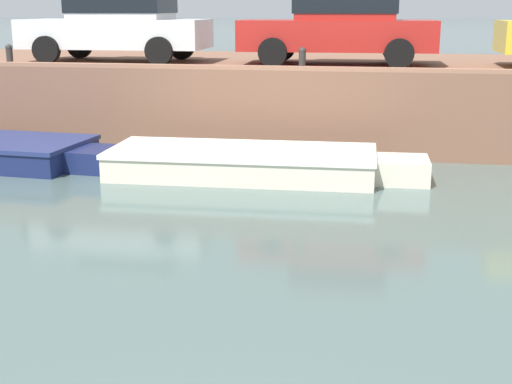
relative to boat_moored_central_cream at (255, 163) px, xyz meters
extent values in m
plane|color=#4C605B|center=(1.42, -4.13, -0.24)|extent=(400.00, 400.00, 0.00)
cube|color=brown|center=(1.42, 4.79, 0.61)|extent=(60.00, 6.00, 1.72)
cube|color=#9F6C52|center=(1.42, 1.91, 1.51)|extent=(60.00, 0.24, 0.08)
cube|color=navy|center=(-2.88, 0.01, -0.05)|extent=(1.10, 1.10, 0.40)
cube|color=silver|center=(-0.23, -0.01, -0.04)|extent=(4.69, 1.96, 0.41)
cube|color=silver|center=(2.55, 0.08, -0.04)|extent=(0.96, 1.02, 0.41)
cube|color=white|center=(-0.23, -0.01, 0.21)|extent=(4.75, 2.02, 0.08)
cube|color=brown|center=(-0.58, -0.02, 0.11)|extent=(0.29, 1.63, 0.06)
cube|color=white|center=(-3.87, 3.55, 2.09)|extent=(4.16, 1.83, 0.64)
cube|color=white|center=(-3.71, 3.55, 2.71)|extent=(2.09, 1.59, 0.60)
cube|color=black|center=(-3.71, 3.55, 2.71)|extent=(2.17, 1.62, 0.33)
cylinder|color=black|center=(-5.14, 2.62, 1.77)|extent=(0.60, 0.19, 0.60)
cylinder|color=black|center=(-5.17, 4.43, 1.77)|extent=(0.60, 0.19, 0.60)
cylinder|color=black|center=(-2.58, 2.67, 1.77)|extent=(0.60, 0.19, 0.60)
cylinder|color=black|center=(-2.61, 4.47, 1.77)|extent=(0.60, 0.19, 0.60)
cube|color=#B2231E|center=(1.13, 3.55, 2.09)|extent=(4.21, 1.87, 0.64)
cube|color=#B2231E|center=(1.30, 3.55, 2.71)|extent=(2.13, 1.59, 0.60)
cube|color=black|center=(1.30, 3.55, 2.71)|extent=(2.21, 1.63, 0.33)
cylinder|color=black|center=(-0.12, 2.62, 1.77)|extent=(0.61, 0.20, 0.60)
cylinder|color=black|center=(-0.18, 4.38, 1.77)|extent=(0.61, 0.20, 0.60)
cylinder|color=black|center=(2.45, 2.72, 1.77)|extent=(0.61, 0.20, 0.60)
cylinder|color=black|center=(2.38, 4.47, 1.77)|extent=(0.61, 0.20, 0.60)
cylinder|color=#2D2B28|center=(-5.70, 2.04, 1.65)|extent=(0.14, 0.14, 0.35)
sphere|color=#2D2B28|center=(-5.70, 2.04, 1.84)|extent=(0.15, 0.15, 0.15)
cylinder|color=#2D2B28|center=(0.57, 2.04, 1.65)|extent=(0.14, 0.14, 0.35)
sphere|color=#2D2B28|center=(0.57, 2.04, 1.84)|extent=(0.15, 0.15, 0.15)
camera|label=1|loc=(2.27, -12.14, 2.67)|focal=50.00mm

